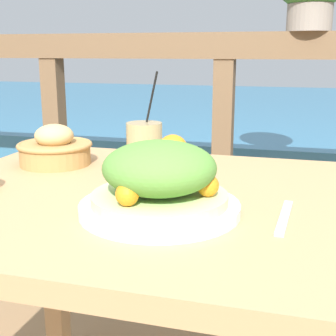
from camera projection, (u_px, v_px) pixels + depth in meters
The scene contains 8 objects.
patio_table at pixel (161, 241), 0.99m from camera, with size 1.04×0.80×0.73m.
railing_fence at pixel (223, 130), 1.70m from camera, with size 2.80×0.08×1.08m.
sea_backdrop at pixel (267, 136), 4.15m from camera, with size 12.00×4.00×0.57m.
salad_plate at pixel (160, 183), 0.84m from camera, with size 0.29×0.29×0.13m.
drink_glass at pixel (144, 149), 1.09m from camera, with size 0.08×0.08×0.24m.
bread_basket at pixel (55, 149), 1.21m from camera, with size 0.19×0.19×0.11m.
knife at pixel (284, 217), 0.83m from camera, with size 0.03×0.18×0.00m.
orange_near_glass at pixel (173, 150), 1.21m from camera, with size 0.08×0.08×0.08m.
Camera 1 is at (0.26, -0.89, 1.02)m, focal length 50.00 mm.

